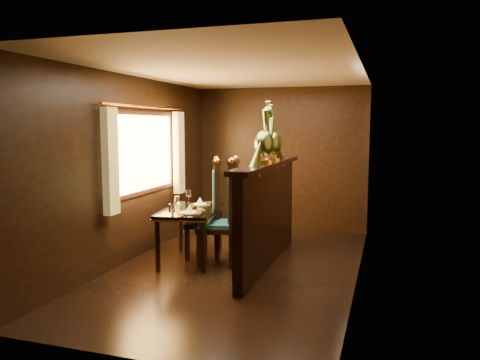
{
  "coord_description": "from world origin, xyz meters",
  "views": [
    {
      "loc": [
        1.81,
        -5.57,
        1.82
      ],
      "look_at": [
        -0.06,
        0.3,
        1.11
      ],
      "focal_mm": 35.0,
      "sensor_mm": 36.0,
      "label": 1
    }
  ],
  "objects_px": {
    "peacock_right": "(273,133)",
    "dining_table": "(191,214)",
    "peacock_left": "(264,132)",
    "chair_right": "(227,209)",
    "chair_left": "(211,205)"
  },
  "relations": [
    {
      "from": "peacock_right",
      "to": "dining_table",
      "type": "bearing_deg",
      "value": -159.6
    },
    {
      "from": "dining_table",
      "to": "peacock_left",
      "type": "height_order",
      "value": "peacock_left"
    },
    {
      "from": "peacock_left",
      "to": "peacock_right",
      "type": "height_order",
      "value": "peacock_left"
    },
    {
      "from": "chair_left",
      "to": "peacock_left",
      "type": "bearing_deg",
      "value": -44.9
    },
    {
      "from": "dining_table",
      "to": "chair_right",
      "type": "relative_size",
      "value": 0.91
    },
    {
      "from": "chair_right",
      "to": "peacock_right",
      "type": "bearing_deg",
      "value": 27.33
    },
    {
      "from": "chair_right",
      "to": "chair_left",
      "type": "bearing_deg",
      "value": 127.75
    },
    {
      "from": "dining_table",
      "to": "peacock_right",
      "type": "relative_size",
      "value": 1.75
    },
    {
      "from": "chair_left",
      "to": "chair_right",
      "type": "height_order",
      "value": "chair_right"
    },
    {
      "from": "chair_left",
      "to": "peacock_right",
      "type": "bearing_deg",
      "value": -14.05
    },
    {
      "from": "dining_table",
      "to": "peacock_left",
      "type": "distance_m",
      "value": 1.53
    },
    {
      "from": "chair_left",
      "to": "chair_right",
      "type": "distance_m",
      "value": 0.45
    },
    {
      "from": "peacock_left",
      "to": "chair_right",
      "type": "bearing_deg",
      "value": 172.57
    },
    {
      "from": "dining_table",
      "to": "peacock_right",
      "type": "distance_m",
      "value": 1.56
    },
    {
      "from": "dining_table",
      "to": "peacock_right",
      "type": "bearing_deg",
      "value": 11.12
    }
  ]
}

